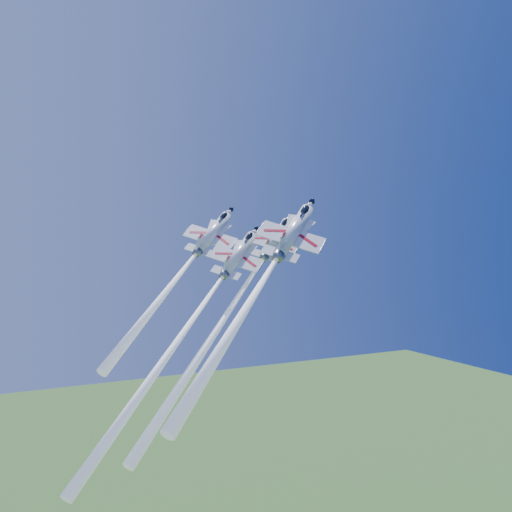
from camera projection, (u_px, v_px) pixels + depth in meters
name	position (u px, v px, depth m)	size (l,w,h in m)	color
jet_lead	(232.00, 306.00, 90.84)	(31.04, 30.97, 38.35)	silver
jet_left	(182.00, 272.00, 94.82)	(24.67, 23.48, 28.81)	silver
jet_right	(260.00, 285.00, 86.49)	(30.30, 28.93, 35.53)	silver
jet_slot	(189.00, 324.00, 84.56)	(30.10, 29.88, 36.97)	silver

